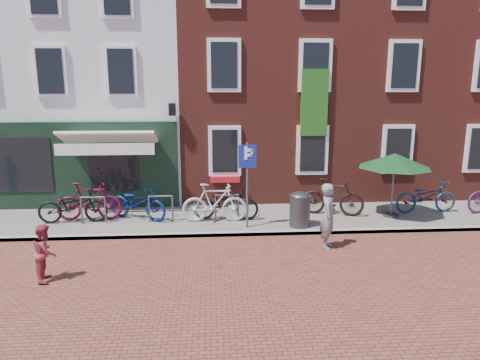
{
  "coord_description": "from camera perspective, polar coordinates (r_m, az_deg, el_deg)",
  "views": [
    {
      "loc": [
        0.05,
        -11.43,
        4.1
      ],
      "look_at": [
        0.86,
        0.56,
        1.5
      ],
      "focal_mm": 32.13,
      "sensor_mm": 36.0,
      "label": 1
    }
  ],
  "objects": [
    {
      "name": "ground",
      "position": [
        12.14,
        -3.9,
        -7.57
      ],
      "size": [
        80.0,
        80.0,
        0.0
      ],
      "primitive_type": "plane",
      "color": "brown"
    },
    {
      "name": "sidewalk",
      "position": [
        13.58,
        0.34,
        -5.16
      ],
      "size": [
        24.0,
        3.0,
        0.1
      ],
      "primitive_type": "cube",
      "color": "slate",
      "rests_on": "ground"
    },
    {
      "name": "building_stucco",
      "position": [
        19.11,
        -19.67,
        12.71
      ],
      "size": [
        8.0,
        8.0,
        9.0
      ],
      "primitive_type": "cube",
      "color": "silver",
      "rests_on": "ground"
    },
    {
      "name": "building_brick_mid",
      "position": [
        18.55,
        2.26,
        14.97
      ],
      "size": [
        6.0,
        8.0,
        10.0
      ],
      "primitive_type": "cube",
      "color": "maroon",
      "rests_on": "ground"
    },
    {
      "name": "building_brick_right",
      "position": [
        20.09,
        20.09,
        14.05
      ],
      "size": [
        6.0,
        8.0,
        10.0
      ],
      "primitive_type": "cube",
      "color": "maroon",
      "rests_on": "ground"
    },
    {
      "name": "litter_bin",
      "position": [
        12.69,
        7.96,
        -3.61
      ],
      "size": [
        0.6,
        0.6,
        1.1
      ],
      "color": "#3A3A3D",
      "rests_on": "sidewalk"
    },
    {
      "name": "parking_sign",
      "position": [
        12.19,
        0.99,
        1.25
      ],
      "size": [
        0.5,
        0.08,
        2.5
      ],
      "color": "#4C4C4F",
      "rests_on": "sidewalk"
    },
    {
      "name": "parasol",
      "position": [
        14.09,
        19.88,
        2.77
      ],
      "size": [
        2.25,
        2.25,
        2.11
      ],
      "color": "#4C4C4F",
      "rests_on": "sidewalk"
    },
    {
      "name": "woman",
      "position": [
        11.34,
        11.64,
        -4.69
      ],
      "size": [
        0.59,
        0.72,
        1.71
      ],
      "primitive_type": "imported",
      "rotation": [
        0.0,
        0.0,
        1.24
      ],
      "color": "slate",
      "rests_on": "ground"
    },
    {
      "name": "boy",
      "position": [
        10.25,
        -24.43,
        -8.75
      ],
      "size": [
        0.56,
        0.68,
        1.26
      ],
      "primitive_type": "imported",
      "rotation": [
        0.0,
        0.0,
        1.72
      ],
      "color": "#9C303C",
      "rests_on": "ground"
    },
    {
      "name": "bicycle_0",
      "position": [
        13.84,
        -21.32,
        -3.17
      ],
      "size": [
        2.07,
        0.84,
        1.07
      ],
      "primitive_type": "imported",
      "rotation": [
        0.0,
        0.0,
        1.64
      ],
      "color": "black",
      "rests_on": "sidewalk"
    },
    {
      "name": "bicycle_1",
      "position": [
        13.92,
        -19.42,
        -2.69
      ],
      "size": [
        1.98,
        0.61,
        1.18
      ],
      "primitive_type": "imported",
      "rotation": [
        0.0,
        0.0,
        1.6
      ],
      "color": "#5A0B21",
      "rests_on": "sidewalk"
    },
    {
      "name": "bicycle_2",
      "position": [
        13.6,
        -13.47,
        -2.92
      ],
      "size": [
        2.13,
        1.54,
        1.07
      ],
      "primitive_type": "imported",
      "rotation": [
        0.0,
        0.0,
        1.11
      ],
      "color": "#061855",
      "rests_on": "sidewalk"
    },
    {
      "name": "bicycle_3",
      "position": [
        13.01,
        -3.39,
        -3.02
      ],
      "size": [
        1.98,
        0.6,
        1.18
      ],
      "primitive_type": "imported",
      "rotation": [
        0.0,
        0.0,
        1.55
      ],
      "color": "silver",
      "rests_on": "sidewalk"
    },
    {
      "name": "bicycle_4",
      "position": [
        13.22,
        -1.95,
        -3.02
      ],
      "size": [
        2.1,
        0.96,
        1.07
      ],
      "primitive_type": "imported",
      "rotation": [
        0.0,
        0.0,
        1.45
      ],
      "color": "black",
      "rests_on": "sidewalk"
    },
    {
      "name": "bicycle_5",
      "position": [
        13.96,
        12.18,
        -2.22
      ],
      "size": [
        2.04,
        1.15,
        1.18
      ],
      "primitive_type": "imported",
      "rotation": [
        0.0,
        0.0,
        1.25
      ],
      "color": "black",
      "rests_on": "sidewalk"
    },
    {
      "name": "bicycle_6",
      "position": [
        15.2,
        23.47,
        -2.02
      ],
      "size": [
        2.06,
        0.8,
        1.07
      ],
      "primitive_type": "imported",
      "rotation": [
        0.0,
        0.0,
        1.62
      ],
      "color": "#122F4D",
      "rests_on": "sidewalk"
    }
  ]
}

